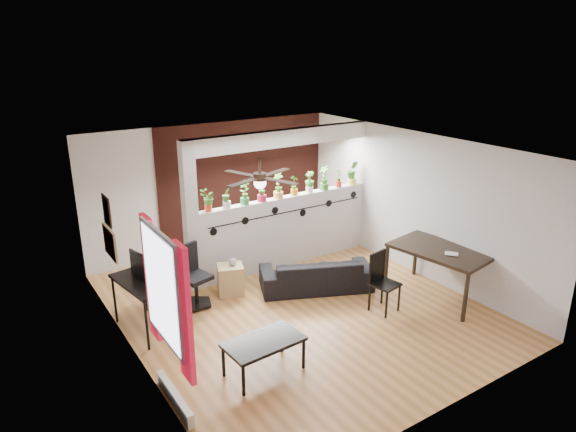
{
  "coord_description": "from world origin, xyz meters",
  "views": [
    {
      "loc": [
        -4.18,
        -6.15,
        4.1
      ],
      "look_at": [
        0.25,
        0.6,
        1.33
      ],
      "focal_mm": 32.0,
      "sensor_mm": 36.0,
      "label": 1
    }
  ],
  "objects_px": {
    "sofa": "(316,274)",
    "computer_desk": "(144,286)",
    "potted_plant_3": "(262,188)",
    "cube_shelf": "(230,280)",
    "potted_plant_5": "(294,185)",
    "folding_chair": "(381,276)",
    "potted_plant_2": "(244,192)",
    "potted_plant_0": "(208,200)",
    "office_chair": "(193,280)",
    "coffee_table": "(264,344)",
    "ceiling_fan": "(260,179)",
    "potted_plant_7": "(324,177)",
    "dining_table": "(440,254)",
    "potted_plant_1": "(227,196)",
    "potted_plant_8": "(339,177)",
    "potted_plant_6": "(310,181)",
    "potted_plant_9": "(352,172)",
    "potted_plant_4": "(278,185)",
    "cup": "(232,262)"
  },
  "relations": [
    {
      "from": "ceiling_fan",
      "to": "potted_plant_8",
      "type": "relative_size",
      "value": 3.33
    },
    {
      "from": "potted_plant_0",
      "to": "potted_plant_8",
      "type": "distance_m",
      "value": 2.81
    },
    {
      "from": "potted_plant_0",
      "to": "cube_shelf",
      "type": "relative_size",
      "value": 0.72
    },
    {
      "from": "ceiling_fan",
      "to": "potted_plant_7",
      "type": "xyz_separation_m",
      "value": [
        2.48,
        1.8,
        -0.71
      ]
    },
    {
      "from": "potted_plant_3",
      "to": "potted_plant_9",
      "type": "relative_size",
      "value": 0.93
    },
    {
      "from": "potted_plant_5",
      "to": "potted_plant_7",
      "type": "distance_m",
      "value": 0.7
    },
    {
      "from": "potted_plant_8",
      "to": "potted_plant_1",
      "type": "bearing_deg",
      "value": 180.0
    },
    {
      "from": "potted_plant_2",
      "to": "potted_plant_5",
      "type": "relative_size",
      "value": 1.15
    },
    {
      "from": "potted_plant_8",
      "to": "folding_chair",
      "type": "xyz_separation_m",
      "value": [
        -0.95,
        -2.32,
        -0.97
      ]
    },
    {
      "from": "potted_plant_2",
      "to": "folding_chair",
      "type": "relative_size",
      "value": 0.45
    },
    {
      "from": "potted_plant_3",
      "to": "cube_shelf",
      "type": "xyz_separation_m",
      "value": [
        -0.95,
        -0.53,
        -1.33
      ]
    },
    {
      "from": "potted_plant_8",
      "to": "computer_desk",
      "type": "xyz_separation_m",
      "value": [
        -4.28,
        -0.87,
        -0.82
      ]
    },
    {
      "from": "potted_plant_4",
      "to": "office_chair",
      "type": "distance_m",
      "value": 2.36
    },
    {
      "from": "potted_plant_1",
      "to": "potted_plant_6",
      "type": "relative_size",
      "value": 0.96
    },
    {
      "from": "cup",
      "to": "dining_table",
      "type": "height_order",
      "value": "dining_table"
    },
    {
      "from": "potted_plant_9",
      "to": "potted_plant_3",
      "type": "bearing_deg",
      "value": 180.0
    },
    {
      "from": "sofa",
      "to": "coffee_table",
      "type": "distance_m",
      "value": 2.53
    },
    {
      "from": "potted_plant_1",
      "to": "cube_shelf",
      "type": "xyz_separation_m",
      "value": [
        -0.25,
        -0.53,
        -1.3
      ]
    },
    {
      "from": "potted_plant_5",
      "to": "folding_chair",
      "type": "xyz_separation_m",
      "value": [
        0.1,
        -2.32,
        -0.98
      ]
    },
    {
      "from": "potted_plant_1",
      "to": "dining_table",
      "type": "distance_m",
      "value": 3.72
    },
    {
      "from": "coffee_table",
      "to": "office_chair",
      "type": "bearing_deg",
      "value": 90.8
    },
    {
      "from": "potted_plant_6",
      "to": "cube_shelf",
      "type": "distance_m",
      "value": 2.45
    },
    {
      "from": "potted_plant_3",
      "to": "potted_plant_9",
      "type": "bearing_deg",
      "value": 0.0
    },
    {
      "from": "computer_desk",
      "to": "dining_table",
      "type": "height_order",
      "value": "dining_table"
    },
    {
      "from": "potted_plant_4",
      "to": "office_chair",
      "type": "height_order",
      "value": "potted_plant_4"
    },
    {
      "from": "office_chair",
      "to": "dining_table",
      "type": "height_order",
      "value": "office_chair"
    },
    {
      "from": "potted_plant_5",
      "to": "cube_shelf",
      "type": "height_order",
      "value": "potted_plant_5"
    },
    {
      "from": "sofa",
      "to": "computer_desk",
      "type": "relative_size",
      "value": 1.55
    },
    {
      "from": "ceiling_fan",
      "to": "potted_plant_3",
      "type": "height_order",
      "value": "ceiling_fan"
    },
    {
      "from": "sofa",
      "to": "folding_chair",
      "type": "relative_size",
      "value": 1.88
    },
    {
      "from": "potted_plant_2",
      "to": "potted_plant_7",
      "type": "height_order",
      "value": "potted_plant_7"
    },
    {
      "from": "potted_plant_3",
      "to": "potted_plant_9",
      "type": "distance_m",
      "value": 2.11
    },
    {
      "from": "potted_plant_1",
      "to": "potted_plant_5",
      "type": "relative_size",
      "value": 1.03
    },
    {
      "from": "sofa",
      "to": "computer_desk",
      "type": "height_order",
      "value": "computer_desk"
    },
    {
      "from": "dining_table",
      "to": "folding_chair",
      "type": "distance_m",
      "value": 1.15
    },
    {
      "from": "ceiling_fan",
      "to": "potted_plant_6",
      "type": "bearing_deg",
      "value": 40.24
    },
    {
      "from": "potted_plant_5",
      "to": "folding_chair",
      "type": "bearing_deg",
      "value": -87.55
    },
    {
      "from": "potted_plant_9",
      "to": "computer_desk",
      "type": "relative_size",
      "value": 0.42
    },
    {
      "from": "potted_plant_6",
      "to": "potted_plant_9",
      "type": "relative_size",
      "value": 0.83
    },
    {
      "from": "potted_plant_4",
      "to": "computer_desk",
      "type": "bearing_deg",
      "value": -163.18
    },
    {
      "from": "ceiling_fan",
      "to": "sofa",
      "type": "distance_m",
      "value": 2.59
    },
    {
      "from": "computer_desk",
      "to": "coffee_table",
      "type": "bearing_deg",
      "value": -63.69
    },
    {
      "from": "potted_plant_4",
      "to": "potted_plant_5",
      "type": "height_order",
      "value": "potted_plant_4"
    },
    {
      "from": "computer_desk",
      "to": "coffee_table",
      "type": "height_order",
      "value": "computer_desk"
    },
    {
      "from": "sofa",
      "to": "office_chair",
      "type": "relative_size",
      "value": 1.8
    },
    {
      "from": "potted_plant_9",
      "to": "dining_table",
      "type": "bearing_deg",
      "value": -94.2
    },
    {
      "from": "office_chair",
      "to": "coffee_table",
      "type": "bearing_deg",
      "value": -89.2
    },
    {
      "from": "potted_plant_7",
      "to": "potted_plant_8",
      "type": "bearing_deg",
      "value": 0.0
    },
    {
      "from": "potted_plant_0",
      "to": "potted_plant_1",
      "type": "height_order",
      "value": "potted_plant_1"
    },
    {
      "from": "potted_plant_3",
      "to": "cube_shelf",
      "type": "relative_size",
      "value": 0.88
    }
  ]
}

